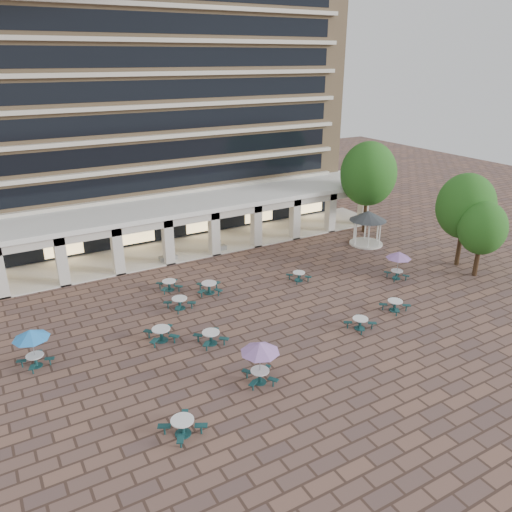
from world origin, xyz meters
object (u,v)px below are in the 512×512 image
object	(u,v)px
picnic_table_2	(360,322)
planter_left	(168,255)
picnic_table_3	(395,305)
planter_right	(218,247)
picnic_table_0	(183,425)
gazebo	(368,219)

from	to	relation	value
picnic_table_2	planter_left	size ratio (longest dim) A/B	1.26
picnic_table_3	planter_left	world-z (taller)	planter_left
planter_left	planter_right	xyz separation A→B (m)	(4.70, 0.00, -0.09)
picnic_table_0	picnic_table_3	distance (m)	17.66
picnic_table_3	picnic_table_0	bearing A→B (deg)	-176.97
planter_right	gazebo	bearing A→B (deg)	-22.13
picnic_table_2	gazebo	distance (m)	16.04
gazebo	planter_left	bearing A→B (deg)	163.45
gazebo	planter_left	xyz separation A→B (m)	(-17.46, 5.19, -1.85)
picnic_table_0	planter_left	distance (m)	21.36
picnic_table_0	planter_right	bearing A→B (deg)	43.56
planter_left	planter_right	distance (m)	4.70
picnic_table_3	planter_left	xyz separation A→B (m)	(-10.34, 16.17, 0.09)
gazebo	planter_right	size ratio (longest dim) A/B	2.28
picnic_table_2	planter_left	xyz separation A→B (m)	(-6.64, 16.87, 0.10)
picnic_table_3	planter_right	bearing A→B (deg)	98.95
picnic_table_0	gazebo	xyz separation A→B (m)	(24.31, 15.04, 1.91)
gazebo	planter_right	world-z (taller)	gazebo
gazebo	planter_right	distance (m)	13.90
gazebo	planter_left	world-z (taller)	gazebo
gazebo	picnic_table_2	bearing A→B (deg)	-132.80
picnic_table_3	planter_left	bearing A→B (deg)	112.33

